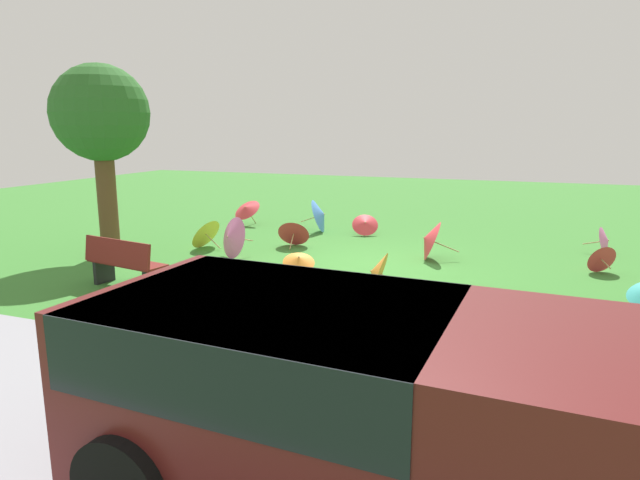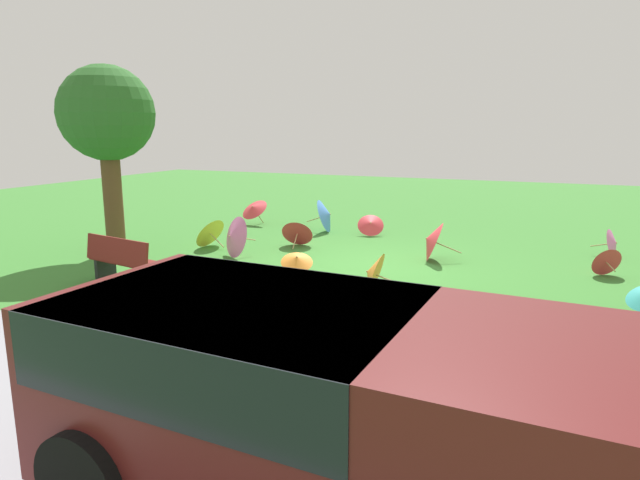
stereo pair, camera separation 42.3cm
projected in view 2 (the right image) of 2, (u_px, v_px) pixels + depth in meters
The scene contains 16 objects.
ground at pixel (372, 266), 11.20m from camera, with size 40.00×40.00×0.00m, color #387A2D.
road_strip at pixel (123, 452), 4.79m from camera, with size 40.00×4.45×0.01m, color gray.
van_dark at pixel (331, 395), 3.92m from camera, with size 4.69×2.32×1.53m.
park_bench at pixel (124, 261), 9.71m from camera, with size 1.66×0.76×0.90m.
shade_tree at pixel (107, 117), 11.86m from camera, with size 2.06×2.06×4.12m.
parasol_orange_0 at pixel (297, 260), 10.00m from camera, with size 0.79×0.79×0.60m.
parasol_red_0 at pixel (371, 224), 14.31m from camera, with size 0.83×0.77×0.59m.
parasol_red_1 at pixel (298, 232), 13.05m from camera, with size 0.83×0.80×0.69m.
parasol_red_2 at pixel (605, 261), 10.45m from camera, with size 0.67×0.58×0.59m.
parasol_pink_0 at pixel (614, 243), 11.88m from camera, with size 0.67×0.69×0.64m.
parasol_red_3 at pixel (431, 240), 11.58m from camera, with size 0.97×0.96×0.89m.
parasol_yellow_1 at pixel (208, 231), 12.92m from camera, with size 0.86×0.90×0.76m.
parasol_pink_1 at pixel (233, 237), 11.88m from camera, with size 0.98×0.88×0.92m.
parasol_blue_0 at pixel (327, 215), 14.79m from camera, with size 0.88×0.99×0.92m.
parasol_orange_1 at pixel (372, 273), 9.17m from camera, with size 0.72×0.79×0.78m.
parasol_red_4 at pixel (254, 208), 15.88m from camera, with size 0.96×0.91×0.78m.
Camera 2 is at (-3.27, 10.41, 2.79)m, focal length 30.81 mm.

